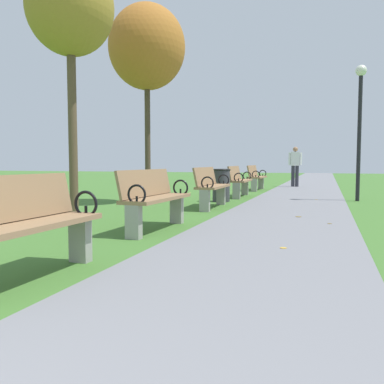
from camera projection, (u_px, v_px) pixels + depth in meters
name	position (u px, v px, depth m)	size (l,w,h in m)	color
paved_walkway	(308.00, 186.00, 17.02)	(2.39, 44.00, 0.02)	slate
park_bench_2	(22.00, 225.00, 3.41)	(0.51, 1.61, 0.90)	#93704C
park_bench_3	(154.00, 198.00, 6.03)	(0.53, 1.62, 0.90)	#93704C
park_bench_4	(211.00, 186.00, 8.98)	(0.51, 1.61, 0.90)	#93704C
park_bench_5	(239.00, 180.00, 11.83)	(0.53, 1.62, 0.90)	#93704C
park_bench_6	(256.00, 177.00, 14.67)	(0.48, 1.60, 0.90)	#93704C
tree_1	(70.00, 9.00, 6.99)	(1.50, 1.50, 4.50)	brown
tree_2	(147.00, 48.00, 9.76)	(1.84, 1.84, 4.79)	#4C3D2D
pedestrian_walking	(295.00, 164.00, 16.58)	(0.53, 0.25, 1.62)	#2D2D38
trash_bin	(221.00, 185.00, 10.42)	(0.48, 0.48, 0.84)	#38383D
lamp_post	(360.00, 112.00, 10.42)	(0.28, 0.28, 3.48)	black
scattered_leaves	(244.00, 196.00, 11.98)	(4.48, 12.05, 0.02)	gold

